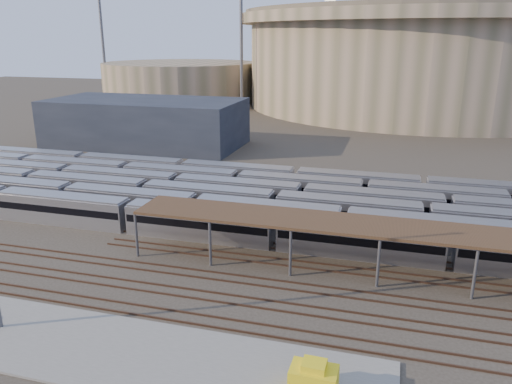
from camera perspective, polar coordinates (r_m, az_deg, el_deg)
The scene contains 12 objects.
ground at distance 52.71m, azimuth -6.29°, elevation -8.85°, with size 420.00×420.00×0.00m, color #383026.
apron at distance 43.56m, azimuth -20.41°, elevation -15.89°, with size 50.00×9.00×0.20m, color gray.
subway_trains at distance 67.75m, azimuth 0.93°, elevation -1.02°, with size 124.25×23.90×3.60m.
inspection_shed at distance 51.13m, azimuth 18.95°, elevation -4.48°, with size 60.30×6.00×5.30m.
empty_tracks at distance 48.61m, azimuth -8.53°, elevation -11.23°, with size 170.00×9.62×0.18m.
stadium at distance 183.87m, azimuth 18.52°, elevation 14.45°, with size 124.00×124.00×32.50m.
secondary_arena at distance 191.16m, azimuth -8.61°, elevation 12.36°, with size 56.00×56.00×14.00m, color #9D856A.
service_building at distance 113.58m, azimuth -12.50°, elevation 7.77°, with size 42.00×20.00×10.00m, color #1E232D.
floodlight_0 at distance 161.06m, azimuth -1.69°, elevation 16.49°, with size 4.00×1.00×38.40m.
floodlight_1 at distance 193.53m, azimuth -17.10°, elevation 15.92°, with size 4.00×1.00×38.40m.
floodlight_3 at distance 205.60m, azimuth 8.27°, elevation 16.53°, with size 4.00×1.00×38.40m.
yellow_equipment at distance 35.85m, azimuth 6.59°, elevation -20.67°, with size 3.16×1.97×1.97m, color yellow.
Camera 1 is at (18.31, -43.62, 23.23)m, focal length 35.00 mm.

